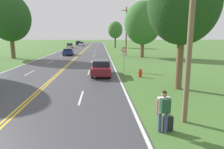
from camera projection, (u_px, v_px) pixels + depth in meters
hitchhiker_person at (164, 108)px, 7.92m from camera, size 0.61×0.43×1.79m
suitcase at (168, 124)px, 8.25m from camera, size 0.44×0.16×0.69m
fire_hydrant at (140, 73)px, 19.07m from camera, size 0.46×0.30×0.82m
traffic_sign at (124, 53)px, 22.18m from camera, size 0.60×0.10×2.68m
utility_pole_foreground at (190, 40)px, 8.49m from camera, size 1.80×0.24×7.14m
utility_pole_midground at (126, 31)px, 38.26m from camera, size 1.80×0.24×9.20m
tree_behind_sign at (183, 4)px, 13.80m from camera, size 4.96×4.96×8.96m
tree_mid_treeline at (115, 30)px, 65.90m from camera, size 4.80×4.80×8.58m
tree_right_cluster at (143, 23)px, 35.65m from camera, size 6.65×6.65×9.98m
tree_far_back at (10, 18)px, 33.88m from camera, size 6.86×6.86×10.83m
car_maroon_sedan_mid_near at (101, 67)px, 19.91m from camera, size 1.98×4.41×1.53m
car_dark_blue_sedan_mid_far at (68, 52)px, 40.66m from camera, size 2.04×3.99×1.37m
car_champagne_hatchback_receding at (70, 46)px, 63.87m from camera, size 2.02×3.59×1.60m
car_white_hatchback_distant at (81, 44)px, 78.48m from camera, size 1.84×3.48×1.64m
car_black_van_horizon at (78, 43)px, 85.97m from camera, size 1.87×4.34×1.83m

